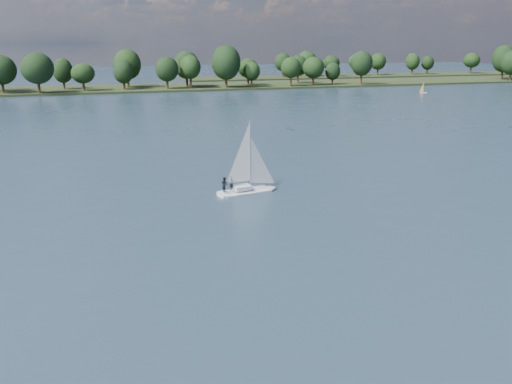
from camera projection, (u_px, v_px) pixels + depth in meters
ground at (115, 133)px, 111.65m from camera, size 700.00×700.00×0.00m
far_shore at (83, 90)px, 213.80m from camera, size 660.00×40.00×1.50m
far_shore_back at (384, 76)px, 309.26m from camera, size 220.00×30.00×1.40m
sailboat at (245, 173)px, 66.18m from camera, size 7.05×3.02×8.99m
dinghy_orange at (423, 90)px, 203.11m from camera, size 2.64×1.90×3.94m
treeline at (62, 69)px, 206.12m from camera, size 563.05×73.82×18.31m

